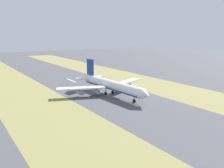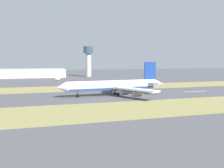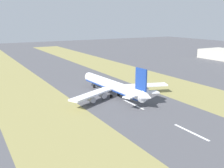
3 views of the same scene
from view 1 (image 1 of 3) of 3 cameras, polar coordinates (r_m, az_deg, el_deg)
ground_plane at (r=162.06m, az=-0.68°, el=-2.41°), size 800.00×800.00×0.00m
grass_median_west at (r=188.69m, az=11.10°, el=-0.67°), size 40.00×600.00×0.01m
grass_median_east at (r=144.82m, az=-16.16°, el=-4.53°), size 40.00×600.00×0.01m
centreline_dash_near at (r=213.46m, az=-8.86°, el=0.79°), size 1.20×18.00×0.01m
centreline_dash_mid at (r=177.97m, az=-3.81°, el=-1.19°), size 1.20×18.00×0.01m
centreline_dash_far at (r=144.85m, az=3.67°, el=-4.09°), size 1.20×18.00×0.01m
airplane_main_jet at (r=162.00m, az=-0.39°, el=-0.23°), size 64.02×67.21×20.20m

